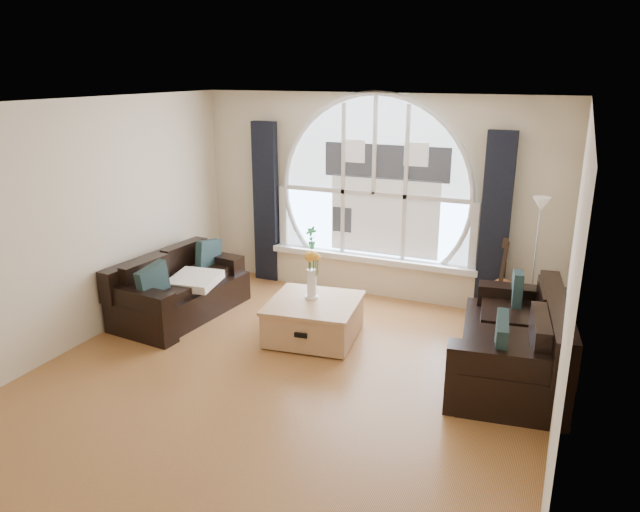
{
  "coord_description": "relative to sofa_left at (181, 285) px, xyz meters",
  "views": [
    {
      "loc": [
        2.44,
        -4.73,
        2.98
      ],
      "look_at": [
        0.0,
        0.9,
        1.05
      ],
      "focal_mm": 33.34,
      "sensor_mm": 36.0,
      "label": 1
    }
  ],
  "objects": [
    {
      "name": "sofa_right",
      "position": [
        3.99,
        0.05,
        0.0
      ],
      "size": [
        1.21,
        2.04,
        0.86
      ],
      "primitive_type": "cube",
      "rotation": [
        0.0,
        0.0,
        0.13
      ],
      "color": "black",
      "rests_on": "ground"
    },
    {
      "name": "wall_right",
      "position": [
        4.44,
        -0.98,
        0.95
      ],
      "size": [
        0.01,
        5.5,
        2.7
      ],
      "primitive_type": "cube",
      "color": "beige",
      "rests_on": "ground"
    },
    {
      "name": "window_frame",
      "position": [
        1.94,
        1.71,
        1.23
      ],
      "size": [
        2.76,
        0.08,
        2.15
      ],
      "primitive_type": "cube",
      "color": "white",
      "rests_on": "wall_back"
    },
    {
      "name": "ground",
      "position": [
        1.94,
        -0.98,
        -0.4
      ],
      "size": [
        5.0,
        5.5,
        0.01
      ],
      "primitive_type": "cube",
      "color": "brown",
      "rests_on": "ground"
    },
    {
      "name": "coffee_chest",
      "position": [
        1.81,
        0.05,
        -0.15
      ],
      "size": [
        1.12,
        1.12,
        0.49
      ],
      "primitive_type": "cube",
      "rotation": [
        0.0,
        0.0,
        0.13
      ],
      "color": "#A97C4F",
      "rests_on": "ground"
    },
    {
      "name": "guitar",
      "position": [
        3.71,
        1.53,
        0.13
      ],
      "size": [
        0.41,
        0.33,
        1.06
      ],
      "primitive_type": "cube",
      "rotation": [
        0.0,
        0.0,
        -0.27
      ],
      "color": "brown",
      "rests_on": "ground"
    },
    {
      "name": "wall_left",
      "position": [
        -0.56,
        -0.98,
        0.95
      ],
      "size": [
        0.01,
        5.5,
        2.7
      ],
      "primitive_type": "cube",
      "color": "beige",
      "rests_on": "ground"
    },
    {
      "name": "sofa_left",
      "position": [
        0.0,
        0.0,
        0.0
      ],
      "size": [
        1.03,
        1.82,
        0.77
      ],
      "primitive_type": "cube",
      "rotation": [
        0.0,
        0.0,
        -0.1
      ],
      "color": "black",
      "rests_on": "ground"
    },
    {
      "name": "window_sill",
      "position": [
        1.94,
        1.67,
        0.11
      ],
      "size": [
        2.9,
        0.22,
        0.08
      ],
      "primitive_type": "cube",
      "color": "white",
      "rests_on": "wall_back"
    },
    {
      "name": "throw_blanket",
      "position": [
        0.22,
        -0.0,
        0.1
      ],
      "size": [
        0.61,
        0.61,
        0.1
      ],
      "primitive_type": "cube",
      "rotation": [
        0.0,
        0.0,
        0.12
      ],
      "color": "silver",
      "rests_on": "sofa_left"
    },
    {
      "name": "wall_back",
      "position": [
        1.94,
        1.77,
        0.95
      ],
      "size": [
        5.0,
        0.01,
        2.7
      ],
      "primitive_type": "cube",
      "color": "beige",
      "rests_on": "ground"
    },
    {
      "name": "curtain_right",
      "position": [
        3.54,
        1.65,
        0.75
      ],
      "size": [
        0.35,
        0.12,
        2.3
      ],
      "primitive_type": "cube",
      "color": "black",
      "rests_on": "ground"
    },
    {
      "name": "curtain_left",
      "position": [
        0.34,
        1.65,
        0.75
      ],
      "size": [
        0.35,
        0.12,
        2.3
      ],
      "primitive_type": "cube",
      "color": "black",
      "rests_on": "ground"
    },
    {
      "name": "attic_slope",
      "position": [
        4.14,
        -0.98,
        1.95
      ],
      "size": [
        0.92,
        5.5,
        0.72
      ],
      "primitive_type": "cube",
      "color": "silver",
      "rests_on": "ground"
    },
    {
      "name": "vase_flowers",
      "position": [
        1.74,
        0.13,
        0.44
      ],
      "size": [
        0.24,
        0.24,
        0.7
      ],
      "primitive_type": "cube",
      "color": "white",
      "rests_on": "coffee_chest"
    },
    {
      "name": "neighbor_house",
      "position": [
        2.09,
        1.72,
        1.1
      ],
      "size": [
        1.7,
        0.02,
        1.5
      ],
      "primitive_type": "cube",
      "color": "silver",
      "rests_on": "wall_back"
    },
    {
      "name": "arched_window",
      "position": [
        1.94,
        1.74,
        1.23
      ],
      "size": [
        2.6,
        0.06,
        2.15
      ],
      "primitive_type": "cube",
      "color": "silver",
      "rests_on": "wall_back"
    },
    {
      "name": "floor_lamp",
      "position": [
        4.06,
        1.36,
        0.4
      ],
      "size": [
        0.24,
        0.24,
        1.6
      ],
      "primitive_type": "cube",
      "color": "#B2B2B2",
      "rests_on": "ground"
    },
    {
      "name": "ceiling",
      "position": [
        1.94,
        -0.98,
        2.3
      ],
      "size": [
        5.0,
        5.5,
        0.01
      ],
      "primitive_type": "cube",
      "color": "silver",
      "rests_on": "ground"
    },
    {
      "name": "wall_front",
      "position": [
        1.94,
        -3.73,
        0.95
      ],
      "size": [
        5.0,
        0.01,
        2.7
      ],
      "primitive_type": "cube",
      "color": "beige",
      "rests_on": "ground"
    },
    {
      "name": "potted_plant",
      "position": [
        1.05,
        1.67,
        0.31
      ],
      "size": [
        0.19,
        0.16,
        0.32
      ],
      "primitive_type": "imported",
      "rotation": [
        0.0,
        0.0,
        -0.3
      ],
      "color": "#1E6023",
      "rests_on": "window_sill"
    }
  ]
}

